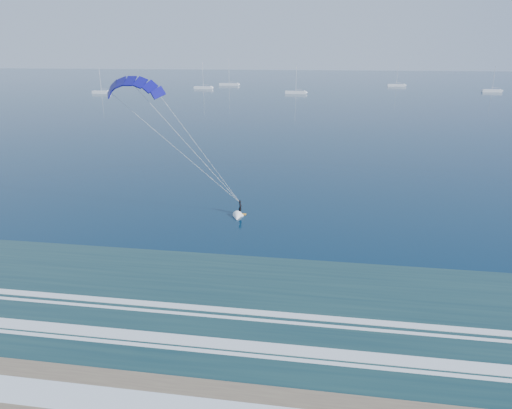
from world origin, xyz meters
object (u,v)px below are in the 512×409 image
object	(u,v)px
sailboat_3	(296,92)
sailboat_5	(492,91)
kitesurfer_rig	(190,147)
sailboat_4	(396,85)
sailboat_1	(203,87)
sailboat_2	(229,84)
sailboat_0	(101,92)

from	to	relation	value
sailboat_3	sailboat_5	world-z (taller)	sailboat_3
kitesurfer_rig	sailboat_4	xyz separation A→B (m)	(50.20, 213.81, -7.86)
sailboat_1	sailboat_2	xyz separation A→B (m)	(7.89, 25.07, 0.01)
kitesurfer_rig	sailboat_4	bearing A→B (deg)	76.79
kitesurfer_rig	sailboat_5	xyz separation A→B (m)	(88.93, 184.20, -7.86)
kitesurfer_rig	sailboat_5	bearing A→B (deg)	64.23
sailboat_3	sailboat_2	bearing A→B (deg)	131.20
sailboat_0	sailboat_1	xyz separation A→B (m)	(38.16, 32.30, 0.01)
sailboat_0	sailboat_3	distance (m)	86.66
sailboat_0	sailboat_1	bearing A→B (deg)	40.24
sailboat_1	sailboat_5	bearing A→B (deg)	0.80
sailboat_1	sailboat_4	world-z (taller)	sailboat_1
sailboat_1	sailboat_4	bearing A→B (deg)	17.87
sailboat_1	sailboat_4	size ratio (longest dim) A/B	1.03
sailboat_2	sailboat_4	xyz separation A→B (m)	(89.88, 6.44, -0.01)
sailboat_3	sailboat_4	size ratio (longest dim) A/B	1.02
sailboat_0	sailboat_4	distance (m)	150.17
sailboat_0	sailboat_3	bearing A→B (deg)	7.92
sailboat_3	sailboat_4	distance (m)	72.13
sailboat_2	kitesurfer_rig	bearing A→B (deg)	-79.17
sailboat_1	sailboat_3	distance (m)	51.83
sailboat_2	sailboat_5	bearing A→B (deg)	-10.21
sailboat_4	sailboat_5	distance (m)	48.75
sailboat_2	sailboat_3	bearing A→B (deg)	-48.80
sailboat_3	sailboat_5	distance (m)	91.58
kitesurfer_rig	sailboat_4	world-z (taller)	kitesurfer_rig
sailboat_1	sailboat_5	size ratio (longest dim) A/B	1.09
sailboat_0	sailboat_4	bearing A→B (deg)	25.15
sailboat_3	sailboat_4	world-z (taller)	sailboat_3
sailboat_5	sailboat_1	bearing A→B (deg)	-179.20
sailboat_3	sailboat_4	bearing A→B (deg)	46.00
sailboat_0	sailboat_5	xyz separation A→B (m)	(174.67, 34.21, 0.01)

